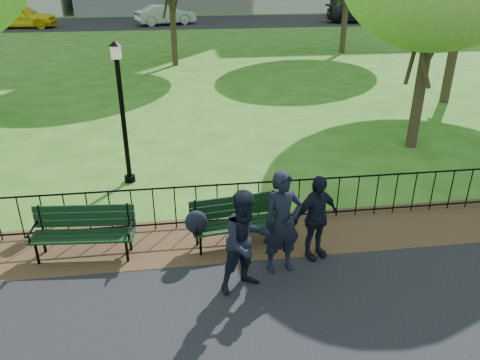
{
  "coord_description": "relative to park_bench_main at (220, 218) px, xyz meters",
  "views": [
    {
      "loc": [
        -1.26,
        -5.88,
        4.71
      ],
      "look_at": [
        -0.23,
        1.5,
        1.19
      ],
      "focal_mm": 35.0,
      "sensor_mm": 36.0,
      "label": 1
    }
  ],
  "objects": [
    {
      "name": "ground",
      "position": [
        0.63,
        -1.24,
        -0.59
      ],
      "size": [
        120.0,
        120.0,
        0.0
      ],
      "primitive_type": "plane",
      "color": "#2F5817"
    },
    {
      "name": "dirt_strip",
      "position": [
        0.63,
        0.26,
        -0.58
      ],
      "size": [
        60.0,
        1.6,
        0.01
      ],
      "primitive_type": "cube",
      "color": "#3D2E19",
      "rests_on": "ground"
    },
    {
      "name": "far_street",
      "position": [
        0.63,
        33.76,
        -0.59
      ],
      "size": [
        70.0,
        9.0,
        0.01
      ],
      "primitive_type": "cube",
      "color": "black",
      "rests_on": "ground"
    },
    {
      "name": "iron_fence",
      "position": [
        0.63,
        0.76,
        -0.09
      ],
      "size": [
        24.06,
        0.06,
        1.0
      ],
      "color": "black",
      "rests_on": "ground"
    },
    {
      "name": "park_bench_main",
      "position": [
        0.0,
        0.0,
        0.0
      ],
      "size": [
        1.83,
        0.73,
        0.95
      ],
      "rotation": [
        0.0,
        0.0,
        0.13
      ],
      "color": "black",
      "rests_on": "ground"
    },
    {
      "name": "park_bench_left_a",
      "position": [
        -2.34,
        0.1,
        -0.03
      ],
      "size": [
        1.77,
        0.68,
        0.98
      ],
      "rotation": [
        0.0,
        0.0,
        -0.09
      ],
      "color": "black",
      "rests_on": "ground"
    },
    {
      "name": "lamppost",
      "position": [
        -1.82,
        3.05,
        1.16
      ],
      "size": [
        0.29,
        0.29,
        3.21
      ],
      "color": "black",
      "rests_on": "ground"
    },
    {
      "name": "person_left",
      "position": [
        0.93,
        -0.8,
        0.3
      ],
      "size": [
        0.71,
        0.53,
        1.77
      ],
      "primitive_type": "imported",
      "rotation": [
        0.0,
        0.0,
        0.17
      ],
      "color": "black",
      "rests_on": "asphalt_path"
    },
    {
      "name": "person_mid",
      "position": [
        0.28,
        -1.2,
        0.26
      ],
      "size": [
        0.92,
        0.71,
        1.68
      ],
      "primitive_type": "imported",
      "rotation": [
        0.0,
        0.0,
        0.4
      ],
      "color": "black",
      "rests_on": "asphalt_path"
    },
    {
      "name": "person_right",
      "position": [
        1.58,
        -0.51,
        0.18
      ],
      "size": [
        0.97,
        0.67,
        1.53
      ],
      "primitive_type": "imported",
      "rotation": [
        0.0,
        0.0,
        0.37
      ],
      "color": "black",
      "rests_on": "asphalt_path"
    },
    {
      "name": "taxi",
      "position": [
        -11.78,
        31.82,
        0.26
      ],
      "size": [
        5.03,
        2.29,
        1.68
      ],
      "primitive_type": "imported",
      "rotation": [
        0.0,
        0.0,
        1.51
      ],
      "color": "yellow",
      "rests_on": "far_street"
    },
    {
      "name": "sedan_silver",
      "position": [
        -1.11,
        32.12,
        0.19
      ],
      "size": [
        4.93,
        3.09,
        1.53
      ],
      "primitive_type": "imported",
      "rotation": [
        0.0,
        0.0,
        1.91
      ],
      "color": "#B1B4B9",
      "rests_on": "far_street"
    },
    {
      "name": "sedan_dark",
      "position": [
        14.44,
        31.59,
        0.14
      ],
      "size": [
        5.14,
        2.5,
        1.44
      ],
      "primitive_type": "imported",
      "rotation": [
        0.0,
        0.0,
        1.47
      ],
      "color": "black",
      "rests_on": "far_street"
    }
  ]
}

